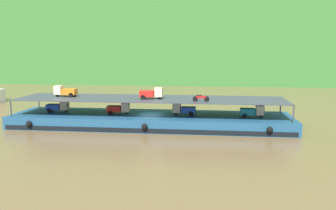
{
  "coord_description": "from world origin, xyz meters",
  "views": [
    {
      "loc": [
        6.95,
        -41.22,
        9.24
      ],
      "look_at": [
        2.16,
        0.0,
        2.7
      ],
      "focal_mm": 37.12,
      "sensor_mm": 36.0,
      "label": 1
    }
  ],
  "objects_px": {
    "motorcycle_upper_port": "(201,98)",
    "mini_truck_upper_mid": "(152,93)",
    "mini_truck_lower_stern": "(58,107)",
    "cargo_barge": "(151,120)",
    "mini_truck_lower_mid": "(184,109)",
    "mini_truck_upper_stern": "(65,91)",
    "mini_truck_lower_aft": "(119,108)",
    "mini_truck_lower_fore": "(253,111)"
  },
  "relations": [
    {
      "from": "mini_truck_lower_mid",
      "to": "mini_truck_upper_stern",
      "type": "distance_m",
      "value": 15.06
    },
    {
      "from": "mini_truck_lower_mid",
      "to": "motorcycle_upper_port",
      "type": "xyz_separation_m",
      "value": [
        2.1,
        -2.26,
        1.74
      ]
    },
    {
      "from": "cargo_barge",
      "to": "mini_truck_lower_stern",
      "type": "xyz_separation_m",
      "value": [
        -11.93,
        0.34,
        1.44
      ]
    },
    {
      "from": "cargo_barge",
      "to": "mini_truck_lower_mid",
      "type": "relative_size",
      "value": 12.14
    },
    {
      "from": "mini_truck_lower_stern",
      "to": "motorcycle_upper_port",
      "type": "height_order",
      "value": "motorcycle_upper_port"
    },
    {
      "from": "mini_truck_upper_stern",
      "to": "mini_truck_upper_mid",
      "type": "xyz_separation_m",
      "value": [
        11.12,
        -0.83,
        0.0
      ]
    },
    {
      "from": "mini_truck_lower_stern",
      "to": "cargo_barge",
      "type": "bearing_deg",
      "value": -1.65
    },
    {
      "from": "mini_truck_lower_stern",
      "to": "mini_truck_lower_fore",
      "type": "bearing_deg",
      "value": -1.22
    },
    {
      "from": "cargo_barge",
      "to": "mini_truck_lower_fore",
      "type": "relative_size",
      "value": 12.28
    },
    {
      "from": "mini_truck_lower_stern",
      "to": "mini_truck_lower_aft",
      "type": "relative_size",
      "value": 1.0
    },
    {
      "from": "mini_truck_upper_mid",
      "to": "mini_truck_lower_fore",
      "type": "bearing_deg",
      "value": 2.07
    },
    {
      "from": "mini_truck_upper_mid",
      "to": "motorcycle_upper_port",
      "type": "distance_m",
      "value": 6.09
    },
    {
      "from": "mini_truck_upper_stern",
      "to": "mini_truck_upper_mid",
      "type": "distance_m",
      "value": 11.15
    },
    {
      "from": "mini_truck_lower_aft",
      "to": "mini_truck_upper_mid",
      "type": "xyz_separation_m",
      "value": [
        4.19,
        -0.56,
        2.0
      ]
    },
    {
      "from": "mini_truck_lower_aft",
      "to": "mini_truck_lower_mid",
      "type": "relative_size",
      "value": 1.0
    },
    {
      "from": "mini_truck_lower_aft",
      "to": "mini_truck_lower_mid",
      "type": "distance_m",
      "value": 8.0
    },
    {
      "from": "motorcycle_upper_port",
      "to": "mini_truck_lower_fore",
      "type": "bearing_deg",
      "value": 17.43
    },
    {
      "from": "cargo_barge",
      "to": "motorcycle_upper_port",
      "type": "xyz_separation_m",
      "value": [
        6.15,
        -2.07,
        3.18
      ]
    },
    {
      "from": "mini_truck_lower_aft",
      "to": "mini_truck_upper_stern",
      "type": "xyz_separation_m",
      "value": [
        -6.93,
        0.27,
        2.0
      ]
    },
    {
      "from": "mini_truck_lower_aft",
      "to": "mini_truck_lower_fore",
      "type": "relative_size",
      "value": 1.01
    },
    {
      "from": "mini_truck_lower_mid",
      "to": "motorcycle_upper_port",
      "type": "bearing_deg",
      "value": -47.14
    },
    {
      "from": "mini_truck_upper_stern",
      "to": "mini_truck_upper_mid",
      "type": "bearing_deg",
      "value": -4.26
    },
    {
      "from": "mini_truck_upper_stern",
      "to": "mini_truck_lower_mid",
      "type": "bearing_deg",
      "value": -0.13
    },
    {
      "from": "cargo_barge",
      "to": "mini_truck_upper_mid",
      "type": "height_order",
      "value": "mini_truck_upper_mid"
    },
    {
      "from": "mini_truck_lower_mid",
      "to": "mini_truck_upper_stern",
      "type": "xyz_separation_m",
      "value": [
        -14.93,
        0.03,
        2.0
      ]
    },
    {
      "from": "mini_truck_lower_stern",
      "to": "mini_truck_lower_aft",
      "type": "height_order",
      "value": "same"
    },
    {
      "from": "mini_truck_upper_stern",
      "to": "mini_truck_upper_mid",
      "type": "relative_size",
      "value": 0.99
    },
    {
      "from": "cargo_barge",
      "to": "mini_truck_lower_aft",
      "type": "bearing_deg",
      "value": -179.34
    },
    {
      "from": "mini_truck_lower_stern",
      "to": "mini_truck_upper_stern",
      "type": "xyz_separation_m",
      "value": [
        1.06,
        -0.12,
        2.0
      ]
    },
    {
      "from": "mini_truck_lower_stern",
      "to": "mini_truck_upper_stern",
      "type": "relative_size",
      "value": 1.01
    },
    {
      "from": "mini_truck_lower_fore",
      "to": "motorcycle_upper_port",
      "type": "relative_size",
      "value": 1.45
    },
    {
      "from": "mini_truck_lower_fore",
      "to": "mini_truck_upper_mid",
      "type": "xyz_separation_m",
      "value": [
        -11.94,
        -0.43,
        2.0
      ]
    },
    {
      "from": "cargo_barge",
      "to": "motorcycle_upper_port",
      "type": "relative_size",
      "value": 17.84
    },
    {
      "from": "mini_truck_lower_fore",
      "to": "mini_truck_upper_stern",
      "type": "distance_m",
      "value": 23.16
    },
    {
      "from": "mini_truck_lower_aft",
      "to": "motorcycle_upper_port",
      "type": "height_order",
      "value": "motorcycle_upper_port"
    },
    {
      "from": "mini_truck_lower_aft",
      "to": "mini_truck_lower_fore",
      "type": "distance_m",
      "value": 16.13
    },
    {
      "from": "mini_truck_lower_stern",
      "to": "mini_truck_lower_mid",
      "type": "relative_size",
      "value": 1.0
    },
    {
      "from": "mini_truck_lower_aft",
      "to": "mini_truck_upper_mid",
      "type": "height_order",
      "value": "mini_truck_upper_mid"
    },
    {
      "from": "cargo_barge",
      "to": "mini_truck_lower_aft",
      "type": "distance_m",
      "value": 4.2
    },
    {
      "from": "mini_truck_lower_mid",
      "to": "motorcycle_upper_port",
      "type": "height_order",
      "value": "motorcycle_upper_port"
    },
    {
      "from": "motorcycle_upper_port",
      "to": "mini_truck_upper_mid",
      "type": "bearing_deg",
      "value": 166.07
    },
    {
      "from": "mini_truck_lower_fore",
      "to": "mini_truck_upper_stern",
      "type": "height_order",
      "value": "mini_truck_upper_stern"
    }
  ]
}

